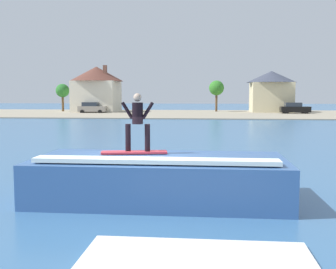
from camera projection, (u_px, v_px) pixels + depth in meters
ground_plane at (139, 201)px, 12.32m from camera, size 260.00×260.00×0.00m
wave_crest at (160, 178)px, 12.48m from camera, size 7.47×3.46×1.42m
surfboard at (134, 152)px, 12.31m from camera, size 1.98×0.78×0.06m
surfer at (138, 119)px, 12.25m from camera, size 0.98×0.32×1.71m
shoreline_bank at (196, 114)px, 66.22m from camera, size 120.00×27.95×0.14m
car_near_shore at (92, 108)px, 68.40m from camera, size 4.56×2.14×1.86m
car_far_shore at (295, 108)px, 65.84m from camera, size 4.57×2.17×1.86m
house_with_chimney at (97, 87)px, 72.36m from camera, size 9.28×9.28×8.08m
house_gabled_white at (271, 90)px, 71.10m from camera, size 8.41×8.41×7.11m
tree_tall_bare at (63, 91)px, 73.46m from camera, size 2.37×2.37×4.99m
tree_short_bushy at (217, 88)px, 72.84m from camera, size 2.61×2.61×5.57m
whitewater_patch at (197, 258)px, 7.92m from camera, size 4.39×1.85×0.10m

